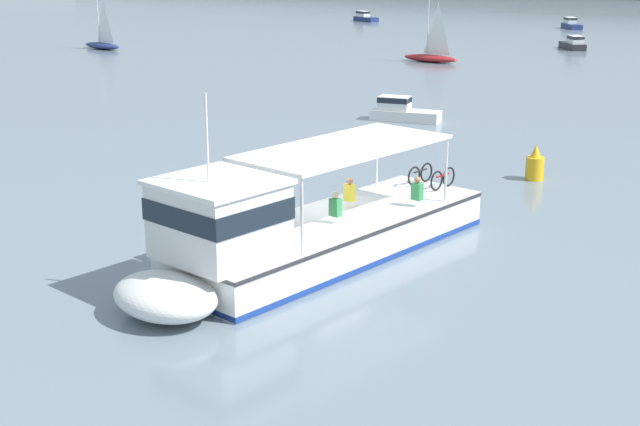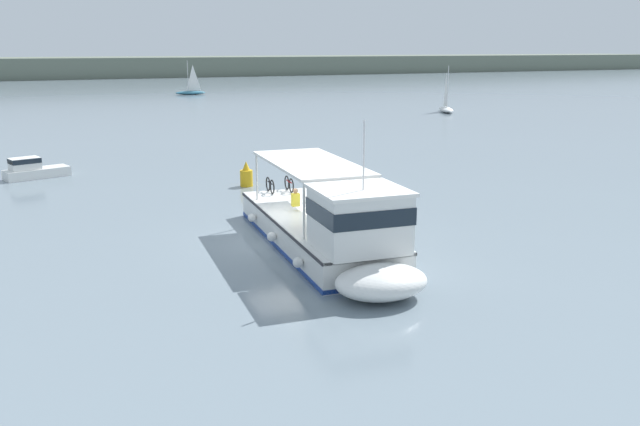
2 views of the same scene
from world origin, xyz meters
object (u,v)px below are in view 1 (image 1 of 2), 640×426
Objects in this scene: sailboat_far_left at (431,55)px; motorboat_off_stern at (574,43)px; motorboat_horizon_west at (365,17)px; channel_buoy at (535,166)px; sailboat_near_starboard at (102,43)px; ferry_main at (296,234)px; motorboat_outer_anchorage at (571,24)px; motorboat_off_bow at (401,110)px.

motorboat_off_stern is (5.54, 16.03, 0.00)m from sailboat_far_left.
channel_buoy is at bearing -50.90° from motorboat_horizon_west.
motorboat_off_stern is at bearing 36.82° from sailboat_near_starboard.
ferry_main is 84.45m from motorboat_outer_anchorage.
sailboat_far_left is 16.96m from motorboat_off_stern.
sailboat_near_starboard reaches higher than motorboat_outer_anchorage.
motorboat_off_stern is (8.67, -21.19, 0.00)m from motorboat_outer_anchorage.
sailboat_far_left is at bearing -109.07° from motorboat_off_stern.
sailboat_near_starboard reaches higher than motorboat_off_stern.
motorboat_outer_anchorage is at bearing 61.33° from sailboat_near_starboard.
motorboat_off_stern is at bearing -25.14° from motorboat_horizon_west.
motorboat_outer_anchorage is at bearing 12.02° from motorboat_horizon_west.
ferry_main is 3.40× the size of motorboat_horizon_west.
sailboat_near_starboard is 55.09m from channel_buoy.
motorboat_off_stern is (-15.57, 59.71, -0.47)m from ferry_main.
ferry_main is 13.44m from channel_buoy.
channel_buoy is at bearing -53.64° from sailboat_far_left.
motorboat_off_bow is 42.44m from sailboat_near_starboard.
motorboat_outer_anchorage is 53.42m from sailboat_near_starboard.
ferry_main is at bearing -73.33° from motorboat_outer_anchorage.
motorboat_outer_anchorage is (-24.23, 80.90, -0.47)m from ferry_main.
sailboat_near_starboard is 1.53× the size of motorboat_off_stern.
motorboat_horizon_west is at bearing 154.86° from motorboat_off_stern.
motorboat_off_stern is (33.77, -15.85, 0.00)m from motorboat_horizon_west.
motorboat_outer_anchorage is at bearing 94.80° from sailboat_far_left.
ferry_main is 2.41× the size of sailboat_near_starboard.
sailboat_far_left reaches higher than channel_buoy.
ferry_main is at bearing -65.33° from motorboat_off_bow.
sailboat_near_starboard is at bearing 161.82° from motorboat_off_bow.
motorboat_off_bow is 2.73× the size of channel_buoy.
ferry_main is 3.67× the size of motorboat_off_stern.
ferry_main is 48.52m from sailboat_far_left.
sailboat_near_starboard is at bearing 157.98° from channel_buoy.
motorboat_off_bow is 1.00× the size of motorboat_horizon_west.
motorboat_horizon_west is 37.30m from motorboat_off_stern.
channel_buoy is (1.21, 13.38, -0.45)m from ferry_main.
sailboat_far_left reaches higher than motorboat_outer_anchorage.
sailboat_near_starboard is at bearing -90.73° from motorboat_horizon_west.
motorboat_off_bow is at bearing 145.42° from channel_buoy.
channel_buoy is at bearing -69.36° from motorboat_outer_anchorage.
sailboat_far_left is (-11.56, 22.89, -0.00)m from motorboat_off_bow.
sailboat_near_starboard is 42.85m from motorboat_off_stern.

